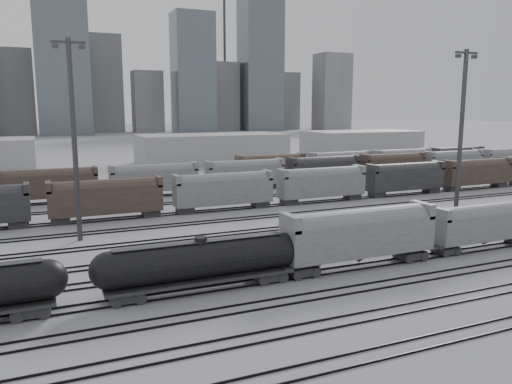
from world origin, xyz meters
name	(u,v)px	position (x,y,z in m)	size (l,w,h in m)	color
ground	(417,262)	(0.00, 0.00, 0.00)	(900.00, 900.00, 0.00)	#B1B1B6
tracks	(326,224)	(0.00, 17.50, 0.08)	(220.00, 71.50, 0.16)	black
tank_car_b	(201,261)	(-22.06, 1.00, 2.57)	(18.00, 3.00, 4.45)	black
hopper_car_a	(360,232)	(-6.30, 1.00, 3.47)	(15.69, 3.12, 5.61)	black
hopper_car_b	(485,222)	(10.03, 1.00, 2.99)	(13.52, 2.69, 4.84)	black
light_mast_b	(74,136)	(-30.24, 22.21, 12.06)	(3.64, 0.58, 22.73)	#38383A
light_mast_c	(461,132)	(17.19, 12.28, 12.01)	(3.62, 0.58, 22.63)	#38383A
bg_string_near	(322,185)	(8.00, 32.00, 2.80)	(151.00, 3.00, 5.60)	gray
bg_string_mid	(324,171)	(18.00, 48.00, 2.80)	(151.00, 3.00, 5.60)	black
bg_string_far	(372,163)	(35.50, 56.00, 2.80)	(66.00, 3.00, 5.60)	brown
warehouse_mid	(212,149)	(10.00, 95.00, 4.00)	(40.00, 18.00, 8.00)	#979799
warehouse_right	(361,144)	(60.00, 95.00, 4.00)	(35.00, 18.00, 8.00)	#979799
skyline	(116,75)	(10.84, 280.00, 34.73)	(316.00, 22.40, 95.00)	gray
crane_left	(42,38)	(-28.74, 305.00, 57.39)	(42.00, 1.80, 100.00)	#38383A
crane_right	(226,47)	(91.26, 305.00, 57.39)	(42.00, 1.80, 100.00)	#38383A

